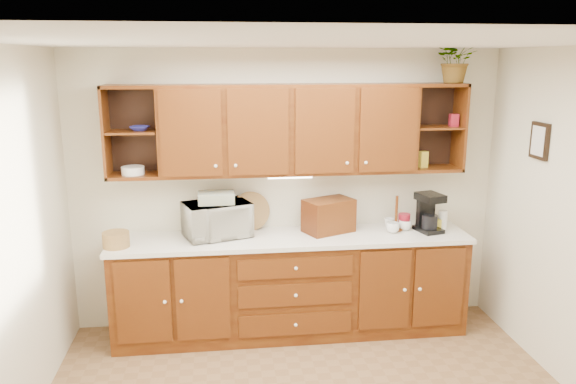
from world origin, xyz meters
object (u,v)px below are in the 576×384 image
object	(u,v)px
bread_box	(329,216)
potted_plant	(457,60)
coffee_maker	(428,213)
microwave	(217,220)

from	to	relation	value
bread_box	potted_plant	xyz separation A→B (m)	(1.14, 0.02, 1.40)
bread_box	coffee_maker	bearing A→B (deg)	-29.53
coffee_maker	potted_plant	xyz separation A→B (m)	(0.22, 0.11, 1.38)
microwave	bread_box	xyz separation A→B (m)	(1.02, 0.02, -0.00)
coffee_maker	potted_plant	bearing A→B (deg)	11.76
microwave	coffee_maker	world-z (taller)	coffee_maker
bread_box	coffee_maker	size ratio (longest dim) A/B	1.22
coffee_maker	potted_plant	distance (m)	1.40
bread_box	potted_plant	bearing A→B (deg)	-23.14
bread_box	potted_plant	distance (m)	1.81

